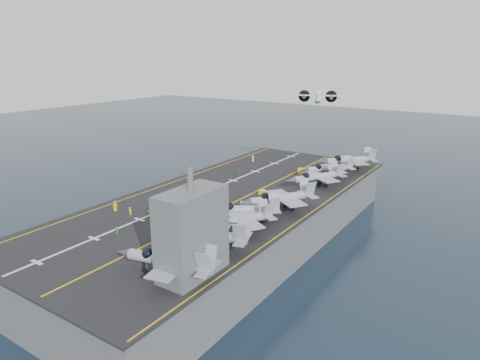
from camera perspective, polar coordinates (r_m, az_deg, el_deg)
The scene contains 28 objects.
ground at distance 94.38m, azimuth -1.36°, elevation -8.17°, with size 500.00×500.00×0.00m, color #142135.
hull at distance 92.41m, azimuth -1.38°, elevation -5.35°, with size 36.00×90.00×10.00m, color #56595E.
flight_deck at distance 90.60m, azimuth -1.41°, elevation -2.30°, with size 38.00×92.00×0.40m, color black.
foul_line at distance 88.93m, azimuth 0.18°, elevation -2.51°, with size 0.35×90.00×0.02m, color gold.
landing_centerline at distance 93.94m, azimuth -4.40°, elevation -1.51°, with size 0.50×90.00×0.02m, color silver.
deck_edge_port at distance 100.83m, azimuth -9.34°, elevation -0.42°, with size 0.25×90.00×0.02m, color gold.
deck_edge_stbd at distance 81.91m, azimuth 9.28°, elevation -4.43°, with size 0.25×90.00×0.02m, color gold.
island_superstructure at distance 57.05m, azimuth -6.47°, elevation -5.71°, with size 5.00×10.00×15.00m, color #56595E, non-canonical shape.
fighter_jet_0 at distance 58.59m, azimuth -9.34°, elevation -10.50°, with size 16.71×12.97×5.17m, color gray, non-canonical shape.
fighter_jet_1 at distance 65.57m, azimuth -4.63°, elevation -7.16°, with size 18.15×14.90×5.42m, color #9FA6AF, non-canonical shape.
fighter_jet_2 at distance 71.66m, azimuth 0.01°, elevation -5.28°, with size 14.87×16.52×4.78m, color #8D959B, non-canonical shape.
fighter_jet_3 at distance 76.67m, azimuth 0.90°, elevation -3.80°, with size 16.43×15.61×4.76m, color gray, non-canonical shape.
fighter_jet_4 at distance 81.88m, azimuth 5.57°, elevation -2.29°, with size 17.31×18.76×5.42m, color gray, non-canonical shape.
fighter_jet_6 at distance 97.66m, azimuth 10.33°, elevation 0.52°, with size 16.01×17.62×5.09m, color #8F969F, non-canonical shape.
fighter_jet_7 at distance 106.01m, azimuth 11.88°, elevation 1.60°, with size 15.98×16.20×4.74m, color gray, non-canonical shape.
fighter_jet_8 at distance 114.30m, azimuth 14.45°, elevation 2.68°, with size 18.24×18.53×5.42m, color #8E959D, non-canonical shape.
tow_cart_a at distance 72.24m, azimuth -9.01°, elevation -6.84°, with size 2.13×1.50×1.20m, color gold, non-canonical shape.
tow_cart_b at distance 91.27m, azimuth 3.07°, elevation -1.69°, with size 2.01×1.56×1.07m, color yellow, non-canonical shape.
tow_cart_c at distance 108.28m, azimuth 8.36°, elevation 1.17°, with size 2.68×2.22×1.38m, color yellow, non-canonical shape.
crew_0 at distance 85.11m, azimuth -16.31°, elevation -3.36°, with size 1.23×1.46×2.07m, color yellow.
crew_1 at distance 81.57m, azimuth -14.44°, elevation -4.14°, with size 1.26×0.96×1.91m, color gold.
crew_2 at distance 81.72m, azimuth -12.13°, elevation -4.06°, with size 1.14×1.09×1.59m, color #25812A.
crew_3 at distance 93.90m, azimuth -7.56°, elevation -1.09°, with size 0.77×1.07×1.67m, color #2A8231.
crew_4 at distance 105.11m, azimuth -0.32°, elevation 0.99°, with size 1.27×1.17×1.76m, color #268C33.
crew_5 at distance 119.45m, azimuth 1.72°, elevation 2.89°, with size 1.18×1.31×1.82m, color silver.
crew_6 at distance 73.28m, azimuth -16.05°, elevation -6.66°, with size 1.33×1.36×1.91m, color #238D31.
crew_7 at distance 82.12m, azimuth -9.10°, elevation -3.66°, with size 1.20×1.38×1.94m, color white.
transport_plane at distance 134.77m, azimuth 10.30°, elevation 10.54°, with size 23.81×20.51×4.73m, color silver, non-canonical shape.
Camera 1 is at (49.45, -70.10, 39.34)m, focal length 32.00 mm.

